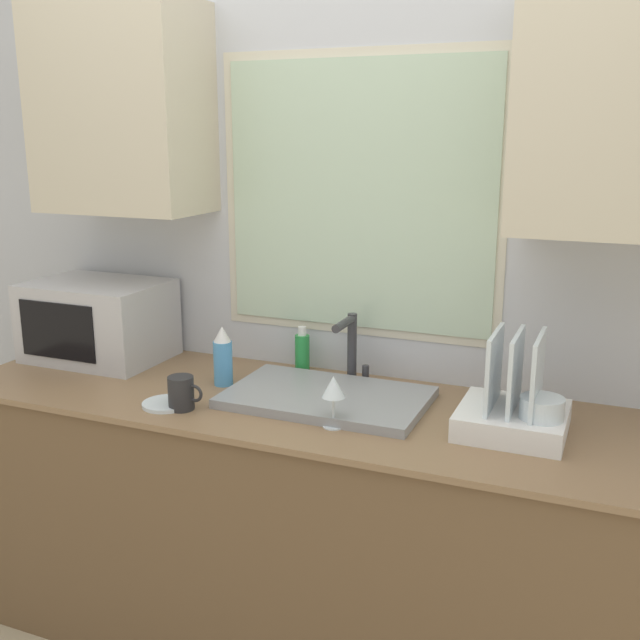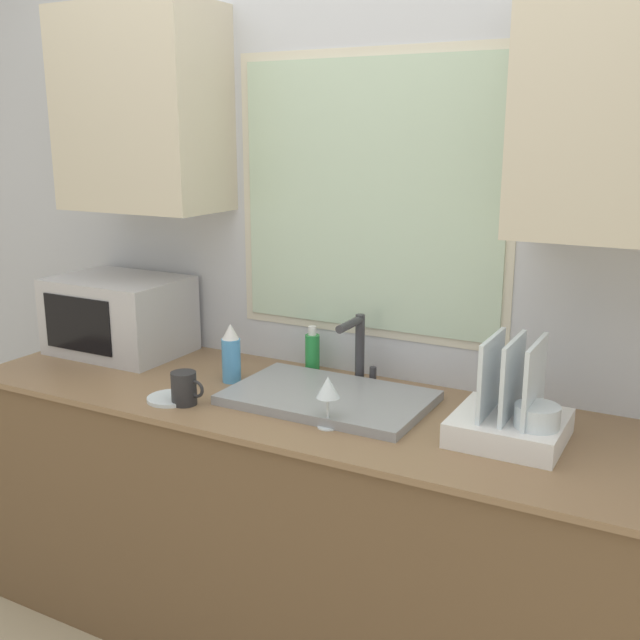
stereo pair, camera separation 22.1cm
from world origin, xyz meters
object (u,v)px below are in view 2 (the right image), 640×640
faucet (358,344)px  wine_glass (328,389)px  microwave (119,315)px  soap_bottle (312,352)px  spray_bottle (231,354)px  dish_rack (512,417)px  mug_near_sink (184,388)px

faucet → wine_glass: faucet is taller
microwave → faucet: bearing=5.6°
soap_bottle → spray_bottle: bearing=-131.3°
faucet → microwave: bearing=-174.4°
faucet → wine_glass: bearing=-76.9°
microwave → wine_glass: bearing=-15.4°
spray_bottle → microwave: bearing=171.3°
faucet → dish_rack: size_ratio=0.79×
soap_bottle → mug_near_sink: (-0.20, -0.47, -0.02)m
mug_near_sink → wine_glass: (0.48, 0.05, 0.06)m
dish_rack → wine_glass: dish_rack is taller
mug_near_sink → wine_glass: bearing=5.6°
faucet → wine_glass: size_ratio=1.52×
microwave → mug_near_sink: bearing=-30.4°
faucet → spray_bottle: 0.43m
faucet → mug_near_sink: 0.59m
soap_bottle → wine_glass: bearing=-56.0°
mug_near_sink → wine_glass: size_ratio=0.75×
dish_rack → soap_bottle: bearing=161.0°
spray_bottle → wine_glass: spray_bottle is taller
mug_near_sink → spray_bottle: bearing=89.4°
soap_bottle → microwave: bearing=-170.4°
faucet → mug_near_sink: (-0.39, -0.43, -0.09)m
soap_bottle → wine_glass: soap_bottle is taller
faucet → soap_bottle: 0.21m
wine_glass → mug_near_sink: bearing=-174.4°
wine_glass → spray_bottle: bearing=157.0°
spray_bottle → wine_glass: size_ratio=1.31×
spray_bottle → mug_near_sink: spray_bottle is taller
dish_rack → soap_bottle: dish_rack is taller
spray_bottle → mug_near_sink: (-0.00, -0.25, -0.05)m
microwave → mug_near_sink: microwave is taller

